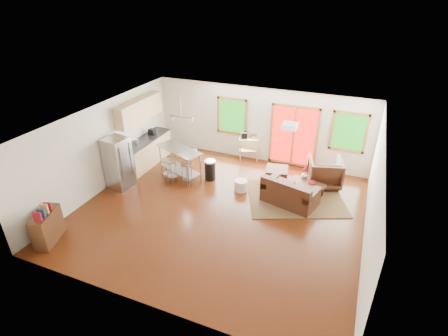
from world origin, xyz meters
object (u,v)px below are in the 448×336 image
at_px(refrigerator, 119,163).
at_px(kitchen_cart, 248,141).
at_px(coffee_table, 306,185).
at_px(loveseat, 289,194).
at_px(armchair, 325,171).
at_px(rug, 295,198).
at_px(island, 180,158).
at_px(ottoman, 276,175).

distance_m(refrigerator, kitchen_cart, 4.44).
height_order(coffee_table, kitchen_cart, kitchen_cart).
relative_size(loveseat, armchair, 1.68).
xyz_separation_m(rug, island, (-3.73, -0.14, 0.68)).
height_order(armchair, ottoman, armchair).
xyz_separation_m(refrigerator, kitchen_cart, (2.99, 3.28, -0.10)).
bearing_deg(refrigerator, kitchen_cart, 54.85).
relative_size(rug, island, 1.59).
bearing_deg(loveseat, refrigerator, -153.67).
xyz_separation_m(armchair, island, (-4.37, -1.24, 0.19)).
relative_size(coffee_table, armchair, 1.17).
bearing_deg(island, armchair, 15.86).
distance_m(armchair, island, 4.55).
xyz_separation_m(rug, refrigerator, (-5.13, -1.38, 0.79)).
bearing_deg(ottoman, refrigerator, -153.66).
distance_m(loveseat, coffee_table, 0.71).
bearing_deg(kitchen_cart, refrigerator, -132.38).
xyz_separation_m(rug, loveseat, (-0.12, -0.35, 0.30)).
distance_m(rug, island, 3.80).
relative_size(loveseat, coffee_table, 1.44).
distance_m(armchair, refrigerator, 6.28).
bearing_deg(loveseat, kitchen_cart, 146.44).
xyz_separation_m(rug, ottoman, (-0.78, 0.77, 0.21)).
xyz_separation_m(loveseat, ottoman, (-0.66, 1.12, -0.09)).
height_order(ottoman, kitchen_cart, kitchen_cart).
height_order(rug, island, island).
bearing_deg(rug, ottoman, 135.65).
xyz_separation_m(ottoman, refrigerator, (-4.34, -2.15, 0.58)).
relative_size(coffee_table, island, 0.68).
bearing_deg(kitchen_cart, armchair, -16.14).
xyz_separation_m(armchair, refrigerator, (-5.76, -2.48, 0.31)).
bearing_deg(rug, armchair, 59.92).
xyz_separation_m(loveseat, coffee_table, (0.35, 0.62, 0.04)).
xyz_separation_m(ottoman, island, (-2.95, -0.91, 0.47)).
height_order(ottoman, refrigerator, refrigerator).
bearing_deg(armchair, island, -0.48).
relative_size(coffee_table, refrigerator, 0.72).
distance_m(coffee_table, armchair, 0.94).
distance_m(rug, coffee_table, 0.49).
relative_size(rug, ottoman, 4.03).
height_order(armchair, kitchen_cart, kitchen_cart).
bearing_deg(rug, refrigerator, -164.90).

